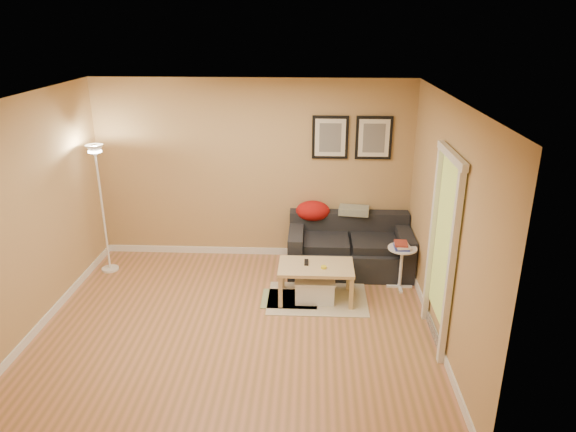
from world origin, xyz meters
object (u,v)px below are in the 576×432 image
(storage_bin, at_px, (315,289))
(book_stack, at_px, (402,245))
(coffee_table, at_px, (316,282))
(floor_lamp, at_px, (103,213))
(sofa, at_px, (350,245))
(side_table, at_px, (401,268))

(storage_bin, relative_size, book_stack, 2.07)
(coffee_table, bearing_deg, floor_lamp, 172.46)
(storage_bin, xyz_separation_m, book_stack, (1.11, 0.38, 0.46))
(sofa, relative_size, side_table, 2.96)
(side_table, bearing_deg, coffee_table, -162.24)
(side_table, height_order, floor_lamp, floor_lamp)
(sofa, distance_m, book_stack, 0.84)
(coffee_table, xyz_separation_m, floor_lamp, (-2.91, 0.68, 0.62))
(sofa, relative_size, floor_lamp, 0.94)
(sofa, height_order, coffee_table, sofa)
(sofa, height_order, floor_lamp, floor_lamp)
(side_table, relative_size, book_stack, 2.38)
(sofa, distance_m, storage_bin, 1.04)
(sofa, relative_size, book_stack, 7.03)
(sofa, xyz_separation_m, coffee_table, (-0.47, -0.86, -0.14))
(storage_bin, height_order, book_stack, book_stack)
(sofa, distance_m, side_table, 0.82)
(book_stack, bearing_deg, floor_lamp, 164.18)
(coffee_table, relative_size, book_stack, 3.85)
(sofa, xyz_separation_m, book_stack, (0.62, -0.51, 0.24))
(coffee_table, relative_size, side_table, 1.62)
(coffee_table, xyz_separation_m, book_stack, (1.10, 0.34, 0.38))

